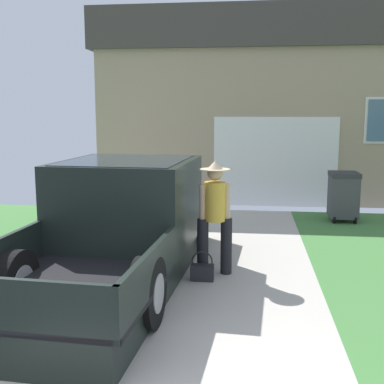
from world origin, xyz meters
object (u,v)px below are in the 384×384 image
at_px(pickup_truck, 127,224).
at_px(handbag, 202,271).
at_px(wheeled_trash_bin, 343,195).
at_px(house_with_garage, 261,107).
at_px(person_with_hat, 215,213).

xyz_separation_m(pickup_truck, handbag, (1.15, -0.23, -0.61)).
xyz_separation_m(pickup_truck, wheeled_trash_bin, (3.83, 3.97, -0.16)).
relative_size(pickup_truck, wheeled_trash_bin, 5.05).
relative_size(house_with_garage, wheeled_trash_bin, 8.35).
xyz_separation_m(house_with_garage, wheeled_trash_bin, (1.73, -4.82, -1.94)).
bearing_deg(pickup_truck, house_with_garage, 80.06).
height_order(handbag, house_with_garage, house_with_garage).
height_order(house_with_garage, wheeled_trash_bin, house_with_garage).
bearing_deg(pickup_truck, person_with_hat, 6.92).
height_order(pickup_truck, handbag, pickup_truck).
xyz_separation_m(person_with_hat, wheeled_trash_bin, (2.53, 3.90, -0.34)).
height_order(pickup_truck, wheeled_trash_bin, pickup_truck).
bearing_deg(pickup_truck, handbag, -7.80).
relative_size(person_with_hat, wheeled_trash_bin, 1.56).
bearing_deg(person_with_hat, wheeled_trash_bin, -137.04).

